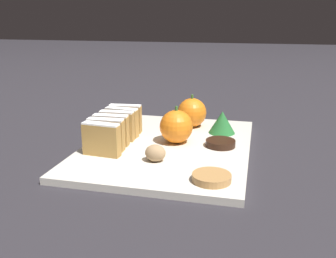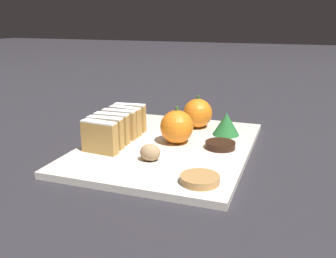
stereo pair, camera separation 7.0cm
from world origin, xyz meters
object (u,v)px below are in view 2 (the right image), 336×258
object	(u,v)px
orange_far	(177,127)
walnut	(152,153)
chocolate_cookie	(220,145)
orange_near	(198,113)

from	to	relation	value
orange_far	walnut	distance (m)	0.10
walnut	chocolate_cookie	distance (m)	0.14
orange_near	orange_far	distance (m)	0.12
orange_far	orange_near	bearing A→B (deg)	85.07
orange_far	chocolate_cookie	distance (m)	0.09
orange_near	walnut	xyz separation A→B (m)	(-0.02, -0.22, -0.02)
orange_near	chocolate_cookie	bearing A→B (deg)	-57.20
chocolate_cookie	orange_near	bearing A→B (deg)	122.80
orange_far	chocolate_cookie	xyz separation A→B (m)	(0.09, -0.00, -0.03)
orange_far	walnut	bearing A→B (deg)	-95.71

